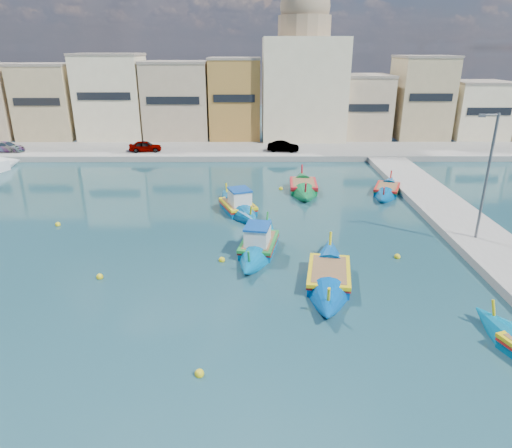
# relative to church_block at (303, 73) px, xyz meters

# --- Properties ---
(ground) EXTENTS (160.00, 160.00, 0.00)m
(ground) POSITION_rel_church_block_xyz_m (-10.00, -40.00, -8.41)
(ground) COLOR #123236
(ground) RESTS_ON ground
(north_quay) EXTENTS (80.00, 8.00, 0.60)m
(north_quay) POSITION_rel_church_block_xyz_m (-10.00, -8.00, -8.11)
(north_quay) COLOR gray
(north_quay) RESTS_ON ground
(north_townhouses) EXTENTS (83.20, 7.87, 10.19)m
(north_townhouses) POSITION_rel_church_block_xyz_m (-3.32, -0.64, -3.41)
(north_townhouses) COLOR tan
(north_townhouses) RESTS_ON ground
(church_block) EXTENTS (10.00, 10.00, 19.10)m
(church_block) POSITION_rel_church_block_xyz_m (0.00, 0.00, 0.00)
(church_block) COLOR beige
(church_block) RESTS_ON ground
(quay_street_lamp) EXTENTS (1.18, 0.16, 8.00)m
(quay_street_lamp) POSITION_rel_church_block_xyz_m (7.44, -34.00, -4.07)
(quay_street_lamp) COLOR #595B60
(quay_street_lamp) RESTS_ON ground
(parked_cars) EXTENTS (34.45, 1.76, 1.20)m
(parked_cars) POSITION_rel_church_block_xyz_m (-19.95, -9.50, -7.23)
(parked_cars) COLOR #4C1919
(parked_cars) RESTS_ON north_quay
(luzzu_turquoise_cabin) EXTENTS (3.45, 8.81, 2.77)m
(luzzu_turquoise_cabin) POSITION_rel_church_block_xyz_m (-5.83, -34.78, -8.07)
(luzzu_turquoise_cabin) COLOR #0068A5
(luzzu_turquoise_cabin) RESTS_ON ground
(luzzu_blue_cabin) EXTENTS (4.57, 8.18, 2.83)m
(luzzu_blue_cabin) POSITION_rel_church_block_xyz_m (-7.30, -27.77, -8.06)
(luzzu_blue_cabin) COLOR #005996
(luzzu_blue_cabin) RESTS_ON ground
(luzzu_cyan_mid) EXTENTS (4.43, 7.71, 2.24)m
(luzzu_cyan_mid) POSITION_rel_church_block_xyz_m (5.00, -23.25, -8.17)
(luzzu_cyan_mid) COLOR #005296
(luzzu_cyan_mid) RESTS_ON ground
(luzzu_green) EXTENTS (2.56, 8.46, 2.64)m
(luzzu_green) POSITION_rel_church_block_xyz_m (-1.92, -22.47, -8.13)
(luzzu_green) COLOR #0B7337
(luzzu_green) RESTS_ON ground
(luzzu_blue_south) EXTENTS (3.53, 9.25, 2.61)m
(luzzu_blue_south) POSITION_rel_church_block_xyz_m (-2.25, -38.74, -8.14)
(luzzu_blue_south) COLOR #004EA8
(luzzu_blue_south) RESTS_ON ground
(mooring_buoys) EXTENTS (22.10, 24.14, 0.36)m
(mooring_buoys) POSITION_rel_church_block_xyz_m (-8.60, -34.88, -8.33)
(mooring_buoys) COLOR yellow
(mooring_buoys) RESTS_ON ground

